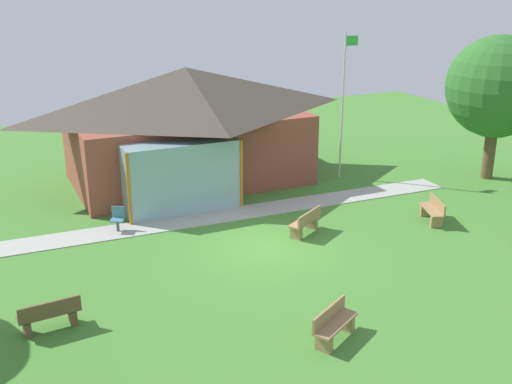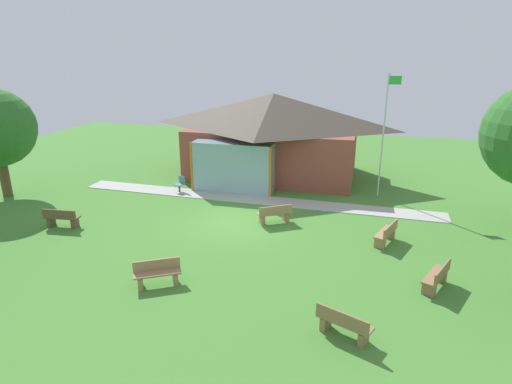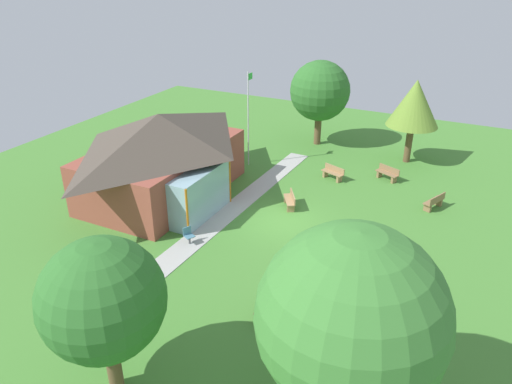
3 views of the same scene
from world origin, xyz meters
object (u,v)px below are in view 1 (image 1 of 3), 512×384
tree_east_hedge (498,87)px  bench_rear_near_path (306,223)px  bench_mid_right (433,211)px  patio_chair_west (118,220)px  bench_mid_left (50,316)px  bench_front_center (334,325)px  pavilion (187,124)px  flagpole (343,100)px

tree_east_hedge → bench_rear_near_path: bearing=-168.1°
bench_rear_near_path → bench_mid_right: bearing=-42.9°
patio_chair_west → bench_mid_right: bearing=-173.9°
tree_east_hedge → patio_chair_west: bearing=177.3°
bench_mid_left → tree_east_hedge: tree_east_hedge is taller
bench_front_center → bench_mid_right: 8.84m
bench_rear_near_path → pavilion: bearing=71.7°
bench_rear_near_path → tree_east_hedge: tree_east_hedge is taller
pavilion → tree_east_hedge: (11.95, -5.01, 1.45)m
bench_front_center → bench_mid_right: bearing=-174.7°
bench_rear_near_path → tree_east_hedge: bearing=-19.8°
bench_front_center → bench_rear_near_path: bearing=-143.0°
flagpole → patio_chair_west: (-10.19, -1.97, -2.97)m
bench_mid_left → patio_chair_west: bearing=57.1°
flagpole → tree_east_hedge: flagpole is taller
bench_rear_near_path → bench_mid_right: (4.67, -0.92, 0.00)m
bench_mid_right → flagpole: bearing=23.1°
flagpole → bench_mid_left: 15.47m
pavilion → bench_rear_near_path: 7.67m
bench_mid_left → bench_mid_right: bearing=2.5°
bench_mid_left → bench_mid_right: 13.47m
bench_rear_near_path → patio_chair_west: bearing=121.2°
patio_chair_west → bench_front_center: bearing=135.8°
bench_front_center → tree_east_hedge: tree_east_hedge is taller
bench_rear_near_path → patio_chair_west: 6.43m
flagpole → bench_rear_near_path: bearing=-132.4°
bench_mid_right → patio_chair_west: bearing=90.7°
bench_mid_left → tree_east_hedge: size_ratio=0.25×
bench_rear_near_path → bench_mid_right: 4.76m
bench_front_center → patio_chair_west: 9.44m
flagpole → bench_rear_near_path: (-4.46, -4.90, -2.99)m
patio_chair_west → tree_east_hedge: (15.97, -0.76, 3.54)m
flagpole → tree_east_hedge: 6.42m
bench_rear_near_path → bench_mid_right: same height
bench_mid_left → tree_east_hedge: 19.86m
pavilion → bench_rear_near_path: bearing=-76.6°
pavilion → bench_front_center: bearing=-93.8°
bench_rear_near_path → patio_chair_west: (-5.72, 2.92, 0.01)m
bench_mid_left → bench_mid_right: same height
patio_chair_west → tree_east_hedge: size_ratio=0.14×
bench_rear_near_path → tree_east_hedge: (10.25, 2.16, 3.55)m
pavilion → patio_chair_west: (-4.02, -4.25, -2.09)m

